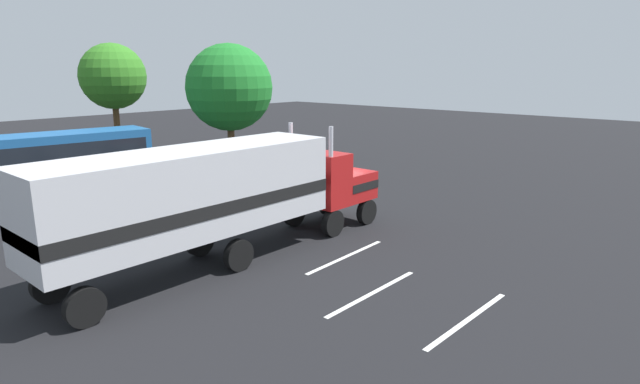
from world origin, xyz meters
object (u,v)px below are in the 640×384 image
object	(u,v)px
semi_truck	(218,193)
tree_center	(113,77)
parked_bus	(39,161)
person_bystander	(225,210)
tree_right	(229,88)

from	to	relation	value
semi_truck	tree_center	size ratio (longest dim) A/B	1.68
semi_truck	tree_center	xyz separation A→B (m)	(7.88, 22.02, 3.55)
parked_bus	tree_center	size ratio (longest dim) A/B	1.34
semi_truck	parked_bus	size ratio (longest dim) A/B	1.26
person_bystander	tree_center	distance (m)	20.60
person_bystander	tree_right	bearing A→B (deg)	49.58
tree_center	parked_bus	bearing A→B (deg)	-136.82
person_bystander	tree_center	bearing A→B (deg)	74.23
parked_bus	tree_right	bearing A→B (deg)	-10.45
parked_bus	tree_right	size ratio (longest dim) A/B	1.37
parked_bus	person_bystander	bearing A→B (deg)	-75.08
person_bystander	parked_bus	distance (m)	11.73
tree_right	semi_truck	bearing A→B (deg)	-130.55
parked_bus	tree_right	xyz separation A→B (m)	(10.90, -2.01, 3.42)
parked_bus	tree_center	xyz separation A→B (m)	(8.43, 7.91, 4.01)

